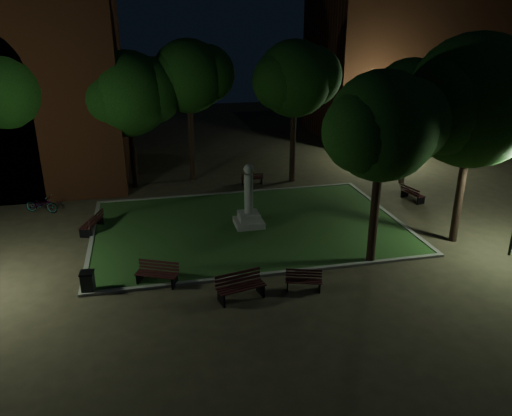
{
  "coord_description": "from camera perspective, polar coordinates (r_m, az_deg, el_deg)",
  "views": [
    {
      "loc": [
        -4.76,
        -20.62,
        9.94
      ],
      "look_at": [
        0.14,
        1.0,
        1.39
      ],
      "focal_mm": 35.0,
      "sensor_mm": 36.0,
      "label": 1
    }
  ],
  "objects": [
    {
      "name": "monument",
      "position": [
        24.8,
        -0.83,
        -0.14
      ],
      "size": [
        1.4,
        1.4,
        3.2
      ],
      "color": "#9A948E",
      "rests_on": "lawn"
    },
    {
      "name": "lawn_kerb",
      "position": [
        25.14,
        -0.82,
        -2.04
      ],
      "size": [
        15.4,
        10.4,
        0.12
      ],
      "color": "slate",
      "rests_on": "ground"
    },
    {
      "name": "ground",
      "position": [
        23.38,
        0.2,
        -4.06
      ],
      "size": [
        80.0,
        80.0,
        0.0
      ],
      "primitive_type": "plane",
      "color": "#423927"
    },
    {
      "name": "bench_near_left",
      "position": [
        18.88,
        -1.8,
        -9.01
      ],
      "size": [
        1.93,
        1.03,
        1.01
      ],
      "rotation": [
        0.0,
        0.0,
        0.22
      ],
      "color": "black",
      "rests_on": "ground"
    },
    {
      "name": "tree_east",
      "position": [
        23.73,
        23.93,
        11.1
      ],
      "size": [
        7.03,
        5.74,
        9.41
      ],
      "color": "black",
      "rests_on": "ground"
    },
    {
      "name": "lamppost_nw",
      "position": [
        31.68,
        -24.6,
        6.72
      ],
      "size": [
        1.18,
        0.28,
        4.43
      ],
      "color": "black",
      "rests_on": "ground"
    },
    {
      "name": "lamppost_ne",
      "position": [
        37.03,
        15.19,
        9.3
      ],
      "size": [
        1.18,
        0.28,
        3.97
      ],
      "color": "black",
      "rests_on": "ground"
    },
    {
      "name": "lawn",
      "position": [
        25.15,
        -0.82,
        -2.09
      ],
      "size": [
        15.0,
        10.0,
        0.08
      ],
      "primitive_type": "cube",
      "color": "#2B5120",
      "rests_on": "ground"
    },
    {
      "name": "tree_nw",
      "position": [
        31.41,
        -25.97,
        12.16
      ],
      "size": [
        6.42,
        5.24,
        8.8
      ],
      "color": "black",
      "rests_on": "ground"
    },
    {
      "name": "bicycle",
      "position": [
        29.24,
        -23.32,
        0.42
      ],
      "size": [
        1.91,
        1.23,
        0.95
      ],
      "primitive_type": "imported",
      "rotation": [
        0.0,
        0.0,
        1.2
      ],
      "color": "black",
      "rests_on": "ground"
    },
    {
      "name": "tree_se",
      "position": [
        20.37,
        14.5,
        9.02
      ],
      "size": [
        5.38,
        4.39,
        8.11
      ],
      "color": "black",
      "rests_on": "ground"
    },
    {
      "name": "bench_left_side",
      "position": [
        25.73,
        -18.17,
        -1.67
      ],
      "size": [
        1.12,
        1.81,
        0.94
      ],
      "rotation": [
        0.0,
        0.0,
        -1.9
      ],
      "color": "black",
      "rests_on": "ground"
    },
    {
      "name": "bench_far_side",
      "position": [
        31.41,
        -0.45,
        3.34
      ],
      "size": [
        1.41,
        0.6,
        0.76
      ],
      "rotation": [
        0.0,
        0.0,
        3.06
      ],
      "color": "black",
      "rests_on": "ground"
    },
    {
      "name": "tree_ne",
      "position": [
        31.99,
        17.42,
        12.1
      ],
      "size": [
        5.52,
        4.51,
        7.71
      ],
      "color": "black",
      "rests_on": "ground"
    },
    {
      "name": "tree_far_north",
      "position": [
        31.34,
        -7.56,
        14.69
      ],
      "size": [
        5.42,
        4.43,
        8.76
      ],
      "color": "black",
      "rests_on": "ground"
    },
    {
      "name": "bench_near_right",
      "position": [
        19.59,
        5.47,
        -8.27
      ],
      "size": [
        1.49,
        0.89,
        0.77
      ],
      "rotation": [
        0.0,
        0.0,
        -0.31
      ],
      "color": "black",
      "rests_on": "ground"
    },
    {
      "name": "building_far",
      "position": [
        46.73,
        17.05,
        15.39
      ],
      "size": [
        16.0,
        10.0,
        12.0
      ],
      "primitive_type": "cube",
      "color": "#562815",
      "rests_on": "ground"
    },
    {
      "name": "tree_north_er",
      "position": [
        30.96,
        4.61,
        14.5
      ],
      "size": [
        5.64,
        4.6,
        8.73
      ],
      "color": "black",
      "rests_on": "ground"
    },
    {
      "name": "trash_bin",
      "position": [
        20.28,
        -18.67,
        -8.03
      ],
      "size": [
        0.57,
        0.57,
        0.88
      ],
      "color": "black",
      "rests_on": "ground"
    },
    {
      "name": "bench_west_near",
      "position": [
        20.21,
        -11.2,
        -7.41
      ],
      "size": [
        1.76,
        1.22,
        0.92
      ],
      "rotation": [
        0.0,
        0.0,
        -0.43
      ],
      "color": "black",
      "rests_on": "ground"
    },
    {
      "name": "bench_right_side",
      "position": [
        29.96,
        17.41,
        1.53
      ],
      "size": [
        0.85,
        1.62,
        0.85
      ],
      "rotation": [
        0.0,
        0.0,
        1.78
      ],
      "color": "black",
      "rests_on": "ground"
    },
    {
      "name": "tree_north_wl",
      "position": [
        30.59,
        -14.25,
        12.52
      ],
      "size": [
        6.09,
        4.97,
        8.2
      ],
      "color": "black",
      "rests_on": "ground"
    }
  ]
}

